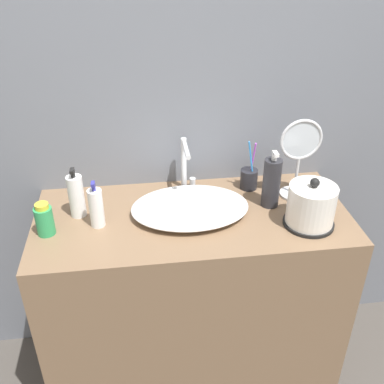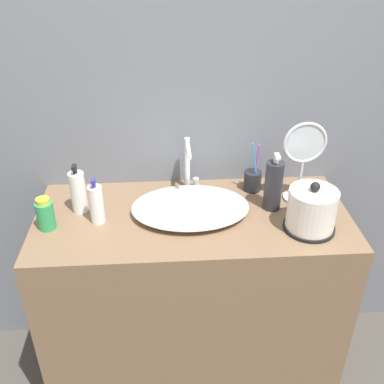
{
  "view_description": "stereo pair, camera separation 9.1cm",
  "coord_description": "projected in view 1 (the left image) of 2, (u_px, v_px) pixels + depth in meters",
  "views": [
    {
      "loc": [
        -0.18,
        -1.1,
        1.77
      ],
      "look_at": [
        -0.0,
        0.26,
        0.94
      ],
      "focal_mm": 42.0,
      "sensor_mm": 36.0,
      "label": 1
    },
    {
      "loc": [
        -0.09,
        -1.11,
        1.77
      ],
      "look_at": [
        -0.0,
        0.26,
        0.94
      ],
      "focal_mm": 42.0,
      "sensor_mm": 36.0,
      "label": 2
    }
  ],
  "objects": [
    {
      "name": "sink_basin",
      "position": [
        190.0,
        207.0,
        1.66
      ],
      "size": [
        0.44,
        0.31,
        0.05
      ],
      "color": "white",
      "rests_on": "vanity_counter"
    },
    {
      "name": "toothbrush_cup",
      "position": [
        249.0,
        178.0,
        1.81
      ],
      "size": [
        0.07,
        0.07,
        0.21
      ],
      "color": "#232328",
      "rests_on": "vanity_counter"
    },
    {
      "name": "electric_kettle",
      "position": [
        311.0,
        207.0,
        1.57
      ],
      "size": [
        0.18,
        0.18,
        0.19
      ],
      "color": "black",
      "rests_on": "vanity_counter"
    },
    {
      "name": "faucet",
      "position": [
        186.0,
        162.0,
        1.75
      ],
      "size": [
        0.06,
        0.16,
        0.22
      ],
      "color": "silver",
      "rests_on": "vanity_counter"
    },
    {
      "name": "shampoo_bottle",
      "position": [
        76.0,
        196.0,
        1.62
      ],
      "size": [
        0.06,
        0.06,
        0.2
      ],
      "color": "white",
      "rests_on": "vanity_counter"
    },
    {
      "name": "lotion_bottle",
      "position": [
        96.0,
        208.0,
        1.57
      ],
      "size": [
        0.05,
        0.05,
        0.18
      ],
      "color": "white",
      "rests_on": "vanity_counter"
    },
    {
      "name": "vanity_counter",
      "position": [
        193.0,
        298.0,
        1.88
      ],
      "size": [
        1.16,
        0.52,
        0.84
      ],
      "color": "brown",
      "rests_on": "ground_plane"
    },
    {
      "name": "wall_back",
      "position": [
        183.0,
        69.0,
        1.66
      ],
      "size": [
        6.0,
        0.04,
        2.6
      ],
      "color": "slate",
      "rests_on": "ground_plane"
    },
    {
      "name": "vanity_mirror",
      "position": [
        299.0,
        155.0,
        1.69
      ],
      "size": [
        0.16,
        0.11,
        0.32
      ],
      "color": "silver",
      "rests_on": "vanity_counter"
    },
    {
      "name": "hand_cream_bottle",
      "position": [
        271.0,
        182.0,
        1.67
      ],
      "size": [
        0.07,
        0.07,
        0.23
      ],
      "color": "#28282D",
      "rests_on": "vanity_counter"
    },
    {
      "name": "mouthwash_bottle",
      "position": [
        44.0,
        220.0,
        1.53
      ],
      "size": [
        0.06,
        0.06,
        0.12
      ],
      "color": "#2D9956",
      "rests_on": "vanity_counter"
    }
  ]
}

